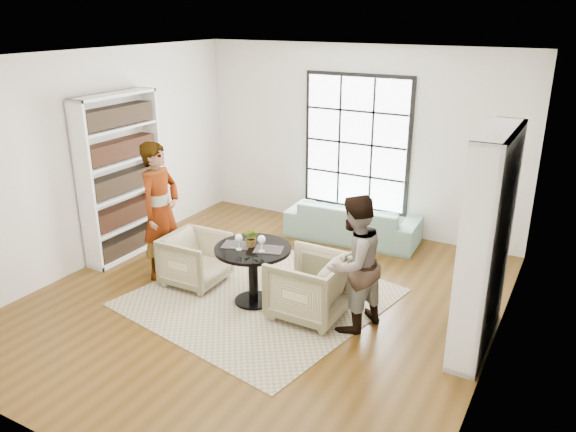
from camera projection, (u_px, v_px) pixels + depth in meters
The scene contains 16 objects.
ground at pixel (263, 300), 7.16m from camera, with size 6.00×6.00×0.00m, color #573914.
room_shell at pixel (283, 195), 7.17m from camera, with size 6.00×6.01×6.00m.
rug at pixel (261, 297), 7.22m from camera, with size 2.82×2.82×0.01m, color tan.
pedestal_table at pixel (253, 263), 6.92m from camera, with size 0.95×0.95×0.75m.
sofa at pixel (353, 221), 8.97m from camera, with size 2.10×0.82×0.61m, color gray.
armchair_left at pixel (196, 259), 7.49m from camera, with size 0.75×0.77×0.70m, color #C2C08A.
armchair_right at pixel (309, 286), 6.68m from camera, with size 0.83×0.85×0.78m, color tan.
person_left at pixel (161, 211), 7.53m from camera, with size 0.69×0.45×1.89m, color gray.
person_right at pixel (353, 264), 6.28m from camera, with size 0.78×0.61×1.61m, color gray.
placemat_left at pixel (237, 245), 6.91m from camera, with size 0.34×0.26×0.01m, color black.
placemat_right at pixel (269, 249), 6.78m from camera, with size 0.34×0.26×0.01m, color black.
cutlery_left at pixel (237, 244), 6.91m from camera, with size 0.14×0.22×0.01m, color silver, non-canonical shape.
cutlery_right at pixel (269, 249), 6.78m from camera, with size 0.14×0.22×0.01m, color silver, non-canonical shape.
wine_glass_left at pixel (239, 238), 6.74m from camera, with size 0.09×0.09×0.20m.
wine_glass_right at pixel (261, 240), 6.67m from camera, with size 0.10×0.10×0.21m.
flower_centerpiece at pixel (252, 238), 6.84m from camera, with size 0.21×0.18×0.23m, color gray.
Camera 1 is at (3.35, -5.40, 3.48)m, focal length 35.00 mm.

